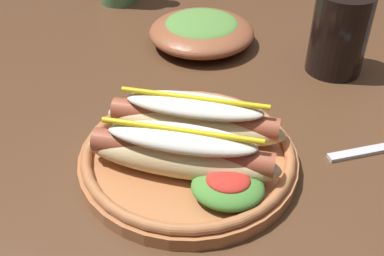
{
  "coord_description": "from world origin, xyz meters",
  "views": [
    {
      "loc": [
        0.01,
        -0.52,
        1.1
      ],
      "look_at": [
        -0.05,
        -0.09,
        0.77
      ],
      "focal_mm": 43.79,
      "sensor_mm": 36.0,
      "label": 1
    }
  ],
  "objects_px": {
    "side_bowl": "(202,31)",
    "fork": "(383,148)",
    "soda_cup": "(339,33)",
    "hot_dog_plate": "(190,148)"
  },
  "relations": [
    {
      "from": "side_bowl",
      "to": "fork",
      "type": "bearing_deg",
      "value": -43.89
    },
    {
      "from": "fork",
      "to": "hot_dog_plate",
      "type": "bearing_deg",
      "value": 172.07
    },
    {
      "from": "fork",
      "to": "side_bowl",
      "type": "bearing_deg",
      "value": 112.93
    },
    {
      "from": "hot_dog_plate",
      "to": "fork",
      "type": "bearing_deg",
      "value": 15.24
    },
    {
      "from": "soda_cup",
      "to": "side_bowl",
      "type": "xyz_separation_m",
      "value": [
        -0.21,
        0.05,
        -0.04
      ]
    },
    {
      "from": "hot_dog_plate",
      "to": "soda_cup",
      "type": "bearing_deg",
      "value": 53.47
    },
    {
      "from": "soda_cup",
      "to": "side_bowl",
      "type": "bearing_deg",
      "value": 165.33
    },
    {
      "from": "fork",
      "to": "side_bowl",
      "type": "xyz_separation_m",
      "value": [
        -0.25,
        0.24,
        0.02
      ]
    },
    {
      "from": "hot_dog_plate",
      "to": "fork",
      "type": "relative_size",
      "value": 2.09
    },
    {
      "from": "hot_dog_plate",
      "to": "fork",
      "type": "xyz_separation_m",
      "value": [
        0.22,
        0.06,
        -0.02
      ]
    }
  ]
}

